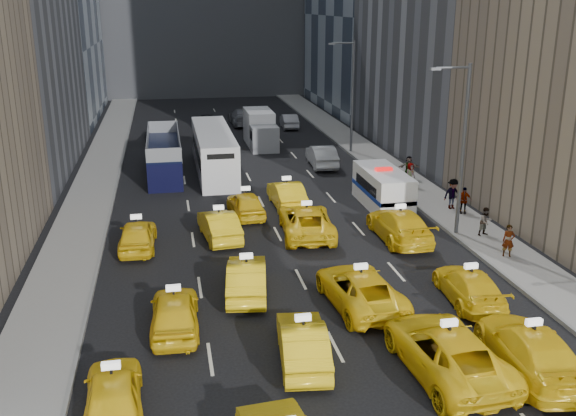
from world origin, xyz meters
name	(u,v)px	position (x,y,z in m)	size (l,w,h in m)	color
ground	(351,377)	(0.00, 0.00, 0.00)	(160.00, 160.00, 0.00)	black
sidewalk_west	(94,187)	(-10.50, 25.00, 0.07)	(3.00, 90.00, 0.15)	gray
sidewalk_east	(394,172)	(10.50, 25.00, 0.07)	(3.00, 90.00, 0.15)	gray
curb_west	(116,186)	(-9.05, 25.00, 0.09)	(0.15, 90.00, 0.18)	slate
curb_east	(375,173)	(9.05, 25.00, 0.09)	(0.15, 90.00, 0.18)	slate
streetlight_near	(461,145)	(9.18, 12.00, 4.92)	(2.15, 0.22, 9.00)	#595B60
streetlight_far	(351,93)	(9.18, 32.00, 4.92)	(2.15, 0.22, 9.00)	#595B60
taxi_4	(114,393)	(-7.54, -0.60, 0.72)	(1.71, 4.25, 1.45)	yellow
taxi_5	(303,343)	(-1.37, 1.23, 0.74)	(1.56, 4.47, 1.47)	yellow
taxi_6	(447,351)	(3.19, -0.34, 0.82)	(2.71, 5.87, 1.63)	yellow
taxi_7	(530,350)	(5.98, -0.77, 0.80)	(2.25, 5.53, 1.60)	yellow
taxi_8	(175,312)	(-5.62, 4.33, 0.76)	(1.80, 4.47, 1.52)	yellow
taxi_9	(247,278)	(-2.57, 6.94, 0.76)	(1.61, 4.62, 1.52)	yellow
taxi_10	(360,289)	(1.83, 5.00, 0.76)	(2.51, 5.43, 1.51)	yellow
taxi_11	(469,286)	(6.36, 4.51, 0.69)	(1.92, 4.72, 1.37)	yellow
taxi_12	(137,235)	(-7.26, 13.18, 0.74)	(1.76, 4.37, 1.49)	yellow
taxi_13	(219,225)	(-3.12, 13.87, 0.75)	(1.60, 4.58, 1.51)	yellow
taxi_14	(306,221)	(1.48, 13.56, 0.79)	(2.61, 5.65, 1.57)	yellow
taxi_15	(400,225)	(6.09, 11.96, 0.81)	(2.26, 5.57, 1.62)	yellow
taxi_16	(246,204)	(-1.28, 17.31, 0.73)	(1.72, 4.28, 1.46)	yellow
taxi_17	(287,194)	(1.39, 18.71, 0.78)	(1.65, 4.72, 1.56)	yellow
nypd_van	(383,189)	(7.09, 17.62, 1.09)	(2.55, 5.77, 2.42)	white
double_decker	(164,154)	(-5.80, 28.02, 1.44)	(3.47, 10.25, 2.92)	black
city_bus	(214,152)	(-2.26, 27.83, 1.53)	(4.12, 12.18, 3.09)	silver
box_truck	(260,129)	(2.39, 36.07, 1.45)	(3.00, 6.70, 2.96)	white
misc_car_0	(322,156)	(5.85, 27.99, 0.81)	(1.72, 4.92, 1.62)	#A9ACB0
misc_car_1	(162,131)	(-5.91, 40.31, 0.78)	(2.59, 5.62, 1.56)	black
misc_car_2	(242,117)	(2.05, 46.16, 0.82)	(2.30, 5.66, 1.64)	gray
misc_car_3	(207,122)	(-1.61, 44.30, 0.79)	(1.87, 4.65, 1.58)	black
misc_car_4	(289,121)	(6.39, 43.73, 0.69)	(1.47, 4.21, 1.39)	#9D9FA5
pedestrian_0	(508,241)	(10.29, 8.47, 0.94)	(0.58, 0.38, 1.58)	gray
pedestrian_1	(486,221)	(10.61, 11.37, 0.91)	(0.74, 0.41, 1.52)	gray
pedestrian_2	(453,194)	(10.86, 15.96, 1.06)	(1.17, 0.48, 1.82)	gray
pedestrian_3	(463,200)	(11.11, 15.03, 0.93)	(0.92, 0.42, 1.56)	gray
pedestrian_4	(410,175)	(10.17, 21.05, 0.94)	(0.78, 0.42, 1.59)	gray
pedestrian_5	(409,167)	(10.83, 23.00, 0.93)	(1.45, 0.42, 1.56)	gray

